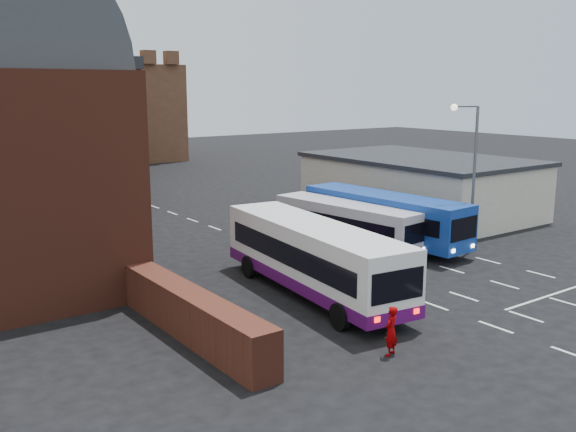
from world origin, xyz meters
TOP-DOWN VIEW (x-y plane):
  - ground at (0.00, 0.00)m, footprint 180.00×180.00m
  - forecourt_wall at (-10.20, 2.00)m, footprint 1.20×10.00m
  - cream_building at (15.00, 14.00)m, footprint 10.40×16.40m
  - brick_terrace at (-6.00, 46.00)m, footprint 22.00×10.00m
  - castle_keep at (6.00, 66.00)m, footprint 22.00×22.00m
  - bus_white_outbound at (-3.33, 3.49)m, footprint 4.12×12.28m
  - bus_white_inbound at (3.60, 9.13)m, footprint 3.40×10.03m
  - bus_blue at (5.95, 8.41)m, footprint 3.42×11.35m
  - bus_red_double at (-1.62, 33.98)m, footprint 3.39×11.96m
  - street_lamp at (8.33, 4.22)m, footprint 1.62×0.80m
  - pedestrian_red at (-5.29, -3.45)m, footprint 0.76×0.62m
  - pedestrian_beige at (-4.20, -2.17)m, footprint 0.85×0.81m

SIDE VIEW (x-z plane):
  - ground at x=0.00m, z-range 0.00..0.00m
  - pedestrian_beige at x=-4.20m, z-range 0.00..1.38m
  - forecourt_wall at x=-10.20m, z-range 0.00..1.80m
  - pedestrian_red at x=-5.29m, z-range 0.00..1.80m
  - bus_white_inbound at x=3.60m, z-range 0.24..2.92m
  - bus_blue at x=5.95m, z-range 0.28..3.33m
  - bus_white_outbound at x=-3.33m, z-range 0.30..3.58m
  - cream_building at x=15.00m, z-range 0.03..4.28m
  - bus_red_double at x=-1.62m, z-range 0.15..4.89m
  - street_lamp at x=8.33m, z-range 0.87..9.28m
  - brick_terrace at x=-6.00m, z-range 0.00..11.00m
  - castle_keep at x=6.00m, z-range 0.00..12.00m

